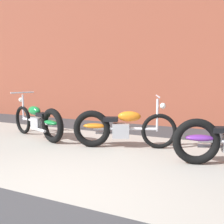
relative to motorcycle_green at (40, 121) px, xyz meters
The scene contains 5 objects.
ground_plane 3.02m from the motorcycle_green, 48.99° to the right, with size 80.00×80.00×0.00m, color #38383A.
sidewalk_slab 2.06m from the motorcycle_green, 14.45° to the right, with size 36.00×3.50×0.01m, color #9E998E.
brick_building_wall 4.32m from the motorcycle_green, 56.34° to the left, with size 36.00×0.50×5.75m, color brown.
motorcycle_green is the anchor object (origin of this frame).
motorcycle_orange 1.84m from the motorcycle_green, ahead, with size 1.92×0.89×1.03m.
Camera 1 is at (1.82, -2.16, 1.33)m, focal length 40.92 mm.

